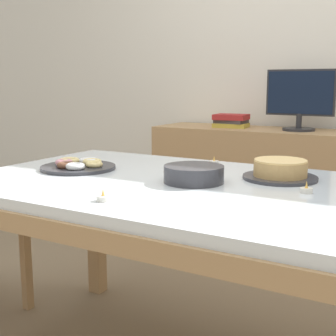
% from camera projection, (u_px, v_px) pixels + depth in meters
% --- Properties ---
extents(wall_back, '(8.00, 0.10, 2.60)m').
position_uv_depth(wall_back, '(316.00, 52.00, 3.09)').
color(wall_back, silver).
rests_on(wall_back, ground).
extents(dining_table, '(1.65, 0.99, 0.76)m').
position_uv_depth(dining_table, '(187.00, 207.00, 1.65)').
color(dining_table, silver).
rests_on(dining_table, ground).
extents(sideboard, '(1.93, 0.44, 0.81)m').
position_uv_depth(sideboard, '(298.00, 193.00, 2.99)').
color(sideboard, tan).
rests_on(sideboard, ground).
extents(computer_monitor, '(0.42, 0.20, 0.38)m').
position_uv_depth(computer_monitor, '(300.00, 100.00, 2.90)').
color(computer_monitor, '#262628').
rests_on(computer_monitor, sideboard).
extents(book_stack, '(0.24, 0.19, 0.09)m').
position_uv_depth(book_stack, '(231.00, 121.00, 3.15)').
color(book_stack, '#B29933').
rests_on(book_stack, sideboard).
extents(cake_chocolate_round, '(0.27, 0.27, 0.07)m').
position_uv_depth(cake_chocolate_round, '(280.00, 171.00, 1.68)').
color(cake_chocolate_round, '#333338').
rests_on(cake_chocolate_round, dining_table).
extents(pastry_platter, '(0.30, 0.30, 0.04)m').
position_uv_depth(pastry_platter, '(78.00, 166.00, 1.88)').
color(pastry_platter, '#333338').
rests_on(pastry_platter, dining_table).
extents(plate_stack, '(0.21, 0.21, 0.06)m').
position_uv_depth(plate_stack, '(194.00, 174.00, 1.63)').
color(plate_stack, '#333338').
rests_on(plate_stack, dining_table).
extents(tealight_near_front, '(0.04, 0.04, 0.04)m').
position_uv_depth(tealight_near_front, '(306.00, 190.00, 1.47)').
color(tealight_near_front, silver).
rests_on(tealight_near_front, dining_table).
extents(tealight_left_edge, '(0.04, 0.04, 0.04)m').
position_uv_depth(tealight_left_edge, '(214.00, 162.00, 1.99)').
color(tealight_left_edge, silver).
rests_on(tealight_left_edge, dining_table).
extents(tealight_centre, '(0.04, 0.04, 0.04)m').
position_uv_depth(tealight_centre, '(103.00, 198.00, 1.37)').
color(tealight_centre, silver).
rests_on(tealight_centre, dining_table).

